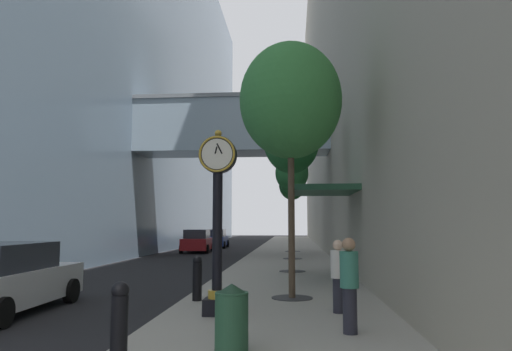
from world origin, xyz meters
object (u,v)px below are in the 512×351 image
object	(u,v)px
bollard_nearest	(119,320)
bollard_third	(197,277)
car_blue_far	(216,239)
pedestrian_walking	(338,274)
street_clock	(217,212)
street_tree_near	(291,101)
trash_bin	(232,317)
car_red_mid	(197,241)
street_tree_mid_near	(291,143)
street_tree_far	(292,186)
street_tree_mid_far	(292,174)
pedestrian_by_clock	(349,282)
car_white_near	(2,279)

from	to	relation	value
bollard_nearest	bollard_third	xyz separation A→B (m)	(0.00, 5.47, 0.00)
car_blue_far	pedestrian_walking	bearing A→B (deg)	-75.62
street_clock	street_tree_near	size ratio (longest dim) A/B	0.58
street_clock	trash_bin	size ratio (longest dim) A/B	3.90
car_red_mid	trash_bin	bearing A→B (deg)	-77.25
bollard_third	street_tree_mid_near	distance (m)	9.37
bollard_nearest	trash_bin	size ratio (longest dim) A/B	1.10
car_red_mid	street_tree_far	bearing A→B (deg)	-5.73
trash_bin	pedestrian_walking	distance (m)	3.94
street_tree_near	trash_bin	bearing A→B (deg)	-99.63
street_tree_mid_near	street_tree_far	bearing A→B (deg)	90.00
pedestrian_walking	street_tree_mid_far	bearing A→B (deg)	93.72
street_tree_mid_near	street_tree_mid_far	world-z (taller)	street_tree_mid_near
street_tree_mid_near	car_blue_far	world-z (taller)	street_tree_mid_near
street_tree_near	street_tree_far	world-z (taller)	street_tree_near
bollard_nearest	pedestrian_walking	size ratio (longest dim) A/B	0.71
street_clock	street_tree_mid_near	size ratio (longest dim) A/B	0.60
street_clock	street_tree_mid_far	bearing A→B (deg)	84.34
pedestrian_by_clock	car_blue_far	world-z (taller)	pedestrian_by_clock
street_tree_mid_near	street_clock	bearing A→B (deg)	-99.80
street_tree_near	car_red_mid	distance (m)	23.46
street_tree_mid_far	car_red_mid	bearing A→B (deg)	132.41
street_tree_mid_far	car_red_mid	xyz separation A→B (m)	(-7.09, 7.76, -4.16)
street_clock	street_tree_far	world-z (taller)	street_tree_far
bollard_third	pedestrian_by_clock	distance (m)	4.89
bollard_third	street_tree_far	xyz separation A→B (m)	(2.45, 21.74, 4.14)
bollard_third	street_tree_mid_near	bearing A→B (deg)	72.21
pedestrian_by_clock	car_white_near	xyz separation A→B (m)	(-7.90, 1.97, -0.25)
car_red_mid	bollard_third	bearing A→B (deg)	-78.33
bollard_third	trash_bin	xyz separation A→B (m)	(1.53, -4.81, -0.06)
street_tree_far	car_blue_far	distance (m)	10.75
bollard_nearest	pedestrian_by_clock	world-z (taller)	pedestrian_by_clock
pedestrian_by_clock	car_white_near	bearing A→B (deg)	166.02
street_clock	pedestrian_by_clock	size ratio (longest dim) A/B	2.38
trash_bin	bollard_third	bearing A→B (deg)	107.69
street_tree_far	trash_bin	size ratio (longest dim) A/B	5.62
street_clock	car_blue_far	distance (m)	31.33
pedestrian_walking	car_blue_far	xyz separation A→B (m)	(-7.80, 30.44, -0.20)
bollard_third	pedestrian_by_clock	size ratio (longest dim) A/B	0.67
street_tree_mid_far	car_white_near	distance (m)	18.00
street_clock	bollard_third	world-z (taller)	street_clock
trash_bin	car_blue_far	size ratio (longest dim) A/B	0.23
trash_bin	car_blue_far	xyz separation A→B (m)	(-5.84, 33.85, 0.12)
bollard_nearest	street_tree_near	distance (m)	8.10
street_tree_mid_near	trash_bin	xyz separation A→B (m)	(-0.92, -12.45, -4.90)
bollard_third	car_red_mid	xyz separation A→B (m)	(-4.64, 22.45, 0.08)
bollard_third	car_white_near	distance (m)	4.61
bollard_third	car_blue_far	size ratio (longest dim) A/B	0.25
pedestrian_by_clock	car_blue_far	bearing A→B (deg)	103.55
street_tree_near	car_white_near	world-z (taller)	street_tree_near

